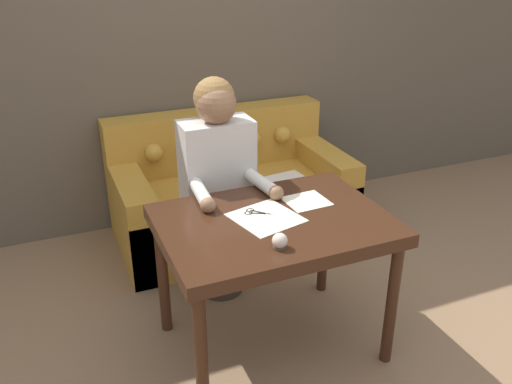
# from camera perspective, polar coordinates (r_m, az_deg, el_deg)

# --- Properties ---
(ground_plane) EXTENTS (16.00, 16.00, 0.00)m
(ground_plane) POSITION_cam_1_polar(r_m,az_deg,el_deg) (3.09, 4.80, -15.65)
(ground_plane) COLOR #846647
(wall_back) EXTENTS (8.00, 0.06, 2.60)m
(wall_back) POSITION_cam_1_polar(r_m,az_deg,el_deg) (4.06, -6.44, 14.80)
(wall_back) COLOR brown
(wall_back) RESTS_ON ground_plane
(dining_table) EXTENTS (1.12, 0.81, 0.77)m
(dining_table) POSITION_cam_1_polar(r_m,az_deg,el_deg) (2.70, 1.86, -4.48)
(dining_table) COLOR #381E11
(dining_table) RESTS_ON ground_plane
(couch) EXTENTS (1.64, 0.90, 0.88)m
(couch) POSITION_cam_1_polar(r_m,az_deg,el_deg) (3.98, -2.80, -0.33)
(couch) COLOR #B7842D
(couch) RESTS_ON ground_plane
(person) EXTENTS (0.46, 0.57, 1.35)m
(person) POSITION_cam_1_polar(r_m,az_deg,el_deg) (3.14, -4.00, 0.36)
(person) COLOR #33281E
(person) RESTS_ON ground_plane
(pattern_paper_main) EXTENTS (0.36, 0.37, 0.00)m
(pattern_paper_main) POSITION_cam_1_polar(r_m,az_deg,el_deg) (2.66, 1.06, -2.71)
(pattern_paper_main) COLOR beige
(pattern_paper_main) RESTS_ON dining_table
(pattern_paper_offcut) EXTENTS (0.22, 0.21, 0.00)m
(pattern_paper_offcut) POSITION_cam_1_polar(r_m,az_deg,el_deg) (2.83, 5.33, -0.97)
(pattern_paper_offcut) COLOR beige
(pattern_paper_offcut) RESTS_ON dining_table
(scissors) EXTENTS (0.23, 0.20, 0.01)m
(scissors) POSITION_cam_1_polar(r_m,az_deg,el_deg) (2.70, 0.49, -2.26)
(scissors) COLOR silver
(scissors) RESTS_ON dining_table
(pin_cushion) EXTENTS (0.07, 0.07, 0.07)m
(pin_cushion) POSITION_cam_1_polar(r_m,az_deg,el_deg) (2.40, 2.52, -5.22)
(pin_cushion) COLOR #4C3828
(pin_cushion) RESTS_ON dining_table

